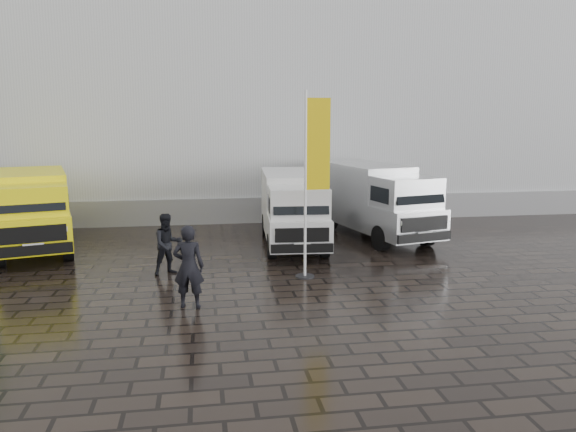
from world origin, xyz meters
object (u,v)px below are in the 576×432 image
object	(u,v)px
wheelie_bin	(386,209)
van_yellow	(32,212)
van_silver	(375,202)
person_tent	(168,244)
van_white	(293,210)
person_front	(189,267)
flagpole	(312,176)

from	to	relation	value
wheelie_bin	van_yellow	bearing A→B (deg)	-150.31
van_silver	wheelie_bin	world-z (taller)	van_silver
van_yellow	wheelie_bin	xyz separation A→B (m)	(12.42, 2.96, -0.69)
van_yellow	van_silver	distance (m)	11.10
van_yellow	person_tent	xyz separation A→B (m)	(4.28, -3.32, -0.40)
van_white	wheelie_bin	world-z (taller)	van_white
person_front	person_tent	bearing A→B (deg)	-68.37
van_white	van_silver	xyz separation A→B (m)	(3.00, 0.81, 0.09)
van_yellow	wheelie_bin	world-z (taller)	van_yellow
van_silver	flagpole	size ratio (longest dim) A/B	1.20
person_front	person_tent	distance (m)	2.84
flagpole	person_tent	distance (m)	4.24
wheelie_bin	person_tent	world-z (taller)	person_tent
flagpole	van_silver	bearing A→B (deg)	55.49
van_silver	wheelie_bin	size ratio (longest dim) A/B	5.48
van_silver	person_tent	world-z (taller)	van_silver
van_white	person_tent	bearing A→B (deg)	-139.74
wheelie_bin	person_front	xyz separation A→B (m)	(-7.54, -9.05, 0.40)
van_white	van_silver	distance (m)	3.11
van_yellow	wheelie_bin	bearing A→B (deg)	-1.76
van_white	van_silver	size ratio (longest dim) A/B	0.93
flagpole	person_front	distance (m)	4.05
person_tent	van_yellow	bearing A→B (deg)	120.10
van_silver	person_tent	xyz separation A→B (m)	(-6.81, -3.65, -0.43)
van_silver	van_white	bearing A→B (deg)	-178.30
van_white	wheelie_bin	distance (m)	5.57
wheelie_bin	person_tent	xyz separation A→B (m)	(-8.14, -6.28, 0.29)
van_yellow	flagpole	xyz separation A→B (m)	(8.00, -4.17, 1.45)
van_white	flagpole	size ratio (longest dim) A/B	1.11
van_silver	flagpole	xyz separation A→B (m)	(-3.10, -4.50, 1.42)
van_yellow	flagpole	size ratio (longest dim) A/B	1.10
wheelie_bin	person_front	bearing A→B (deg)	-113.52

